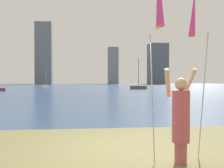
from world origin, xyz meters
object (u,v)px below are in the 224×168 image
sailboat_3 (46,87)px  person (181,117)px  sailboat_0 (139,87)px  kite_flag_right (194,18)px

sailboat_3 → person: bearing=-79.5°
person → sailboat_0: bearing=73.6°
person → sailboat_3: 48.72m
person → kite_flag_right: kite_flag_right is taller
sailboat_0 → sailboat_3: (-17.10, 4.64, -0.09)m
kite_flag_right → sailboat_0: (7.70, 42.61, -2.73)m
person → sailboat_3: size_ratio=0.46×
person → kite_flag_right: 2.33m
person → sailboat_0: (8.25, 43.27, -0.56)m
person → kite_flag_right: size_ratio=0.52×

